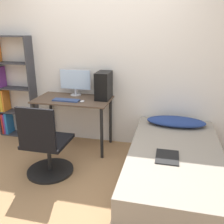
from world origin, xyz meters
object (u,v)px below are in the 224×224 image
at_px(bed, 174,168).
at_px(pc_tower, 104,85).
at_px(keyboard, 66,100).
at_px(bookshelf, 10,92).
at_px(office_chair, 46,150).
at_px(monitor, 75,81).

bearing_deg(bed, pc_tower, 142.16).
xyz_separation_m(bed, keyboard, (-1.55, 0.58, 0.55)).
bearing_deg(bookshelf, pc_tower, -2.64).
height_order(bookshelf, office_chair, bookshelf).
xyz_separation_m(office_chair, keyboard, (-0.01, 0.70, 0.43)).
height_order(bookshelf, bed, bookshelf).
bearing_deg(pc_tower, bookshelf, 177.36).
height_order(bed, keyboard, keyboard).
height_order(office_chair, pc_tower, pc_tower).
bearing_deg(monitor, bed, -30.76).
height_order(bed, pc_tower, pc_tower).
bearing_deg(monitor, bookshelf, -179.32).
distance_m(bookshelf, monitor, 1.18).
bearing_deg(pc_tower, bed, -37.84).
xyz_separation_m(bookshelf, bed, (2.68, -0.90, -0.52)).
bearing_deg(bed, office_chair, -175.51).
bearing_deg(keyboard, monitor, 86.38).
bearing_deg(bed, monitor, 149.24).
relative_size(bed, monitor, 4.05).
relative_size(bed, keyboard, 5.24).
relative_size(bookshelf, bed, 0.82).
relative_size(monitor, keyboard, 1.29).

